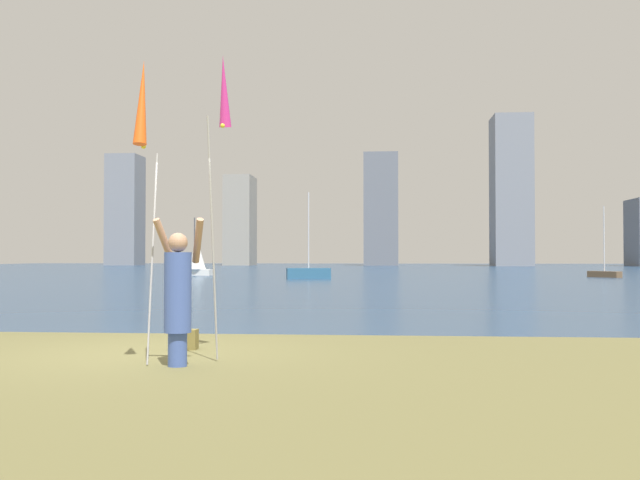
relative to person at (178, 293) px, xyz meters
The scene contains 12 objects.
ground 52.06m from the person, 90.87° to the left, with size 120.00×138.00×0.12m.
person is the anchor object (origin of this frame).
kite_flag_left 2.21m from the person, 150.52° to the right, with size 0.16×0.76×3.66m.
kite_flag_right 2.62m from the person, 63.71° to the left, with size 0.16×1.07×3.94m.
bag 1.76m from the person, 101.47° to the left, with size 0.30×0.21×0.28m.
sailboat_1 41.50m from the person, 104.28° to the left, with size 2.51×1.35×3.95m.
sailboat_4 34.05m from the person, 93.21° to the left, with size 2.66×1.29×5.08m.
sailboat_5 41.27m from the person, 67.01° to the left, with size 1.64×2.22×4.43m.
skyline_tower_0 99.90m from the person, 110.30° to the left, with size 4.42×4.87×15.82m.
skyline_tower_1 96.78m from the person, 100.78° to the left, with size 3.84×6.18×12.81m.
skyline_tower_2 94.63m from the person, 88.70° to the left, with size 4.76×5.24×15.72m.
skyline_tower_3 92.71m from the person, 77.83° to the left, with size 4.98×5.85×19.94m.
Camera 1 is at (3.25, -9.70, 1.32)m, focal length 41.01 mm.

